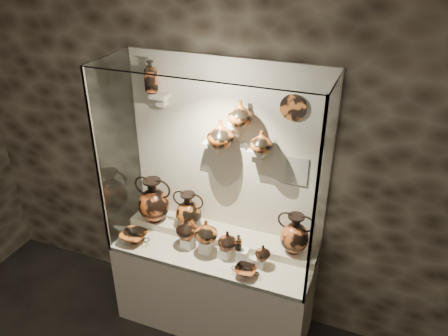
# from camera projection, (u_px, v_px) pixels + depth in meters

# --- Properties ---
(wall_back) EXTENTS (5.00, 0.02, 3.20)m
(wall_back) POSITION_uv_depth(u_px,v_px,m) (227.00, 153.00, 3.60)
(wall_back) COLOR #2B231B
(wall_back) RESTS_ON ground
(plinth) EXTENTS (1.70, 0.60, 0.80)m
(plinth) POSITION_uv_depth(u_px,v_px,m) (214.00, 287.00, 3.91)
(plinth) COLOR beige
(plinth) RESTS_ON floor
(front_tier) EXTENTS (1.68, 0.58, 0.03)m
(front_tier) POSITION_uv_depth(u_px,v_px,m) (214.00, 251.00, 3.71)
(front_tier) COLOR beige
(front_tier) RESTS_ON plinth
(rear_tier) EXTENTS (1.70, 0.25, 0.10)m
(rear_tier) POSITION_uv_depth(u_px,v_px,m) (221.00, 236.00, 3.84)
(rear_tier) COLOR beige
(rear_tier) RESTS_ON plinth
(back_panel) EXTENTS (1.70, 0.03, 1.60)m
(back_panel) POSITION_uv_depth(u_px,v_px,m) (227.00, 153.00, 3.60)
(back_panel) COLOR beige
(back_panel) RESTS_ON plinth
(glass_front) EXTENTS (1.70, 0.01, 1.60)m
(glass_front) POSITION_uv_depth(u_px,v_px,m) (196.00, 189.00, 3.10)
(glass_front) COLOR white
(glass_front) RESTS_ON plinth
(glass_left) EXTENTS (0.01, 0.60, 1.60)m
(glass_left) POSITION_uv_depth(u_px,v_px,m) (118.00, 152.00, 3.61)
(glass_left) COLOR white
(glass_left) RESTS_ON plinth
(glass_right) EXTENTS (0.01, 0.60, 1.60)m
(glass_right) POSITION_uv_depth(u_px,v_px,m) (323.00, 191.00, 3.07)
(glass_right) COLOR white
(glass_right) RESTS_ON plinth
(glass_top) EXTENTS (1.70, 0.60, 0.01)m
(glass_top) POSITION_uv_depth(u_px,v_px,m) (211.00, 67.00, 2.96)
(glass_top) COLOR white
(glass_top) RESTS_ON back_panel
(frame_post_left) EXTENTS (0.02, 0.02, 1.60)m
(frame_post_left) POSITION_uv_depth(u_px,v_px,m) (98.00, 168.00, 3.37)
(frame_post_left) COLOR gray
(frame_post_left) RESTS_ON plinth
(frame_post_right) EXTENTS (0.02, 0.02, 1.60)m
(frame_post_right) POSITION_uv_depth(u_px,v_px,m) (314.00, 213.00, 2.83)
(frame_post_right) COLOR gray
(frame_post_right) RESTS_ON plinth
(pedestal_a) EXTENTS (0.09, 0.09, 0.10)m
(pedestal_a) POSITION_uv_depth(u_px,v_px,m) (187.00, 242.00, 3.71)
(pedestal_a) COLOR silver
(pedestal_a) RESTS_ON front_tier
(pedestal_b) EXTENTS (0.09, 0.09, 0.13)m
(pedestal_b) POSITION_uv_depth(u_px,v_px,m) (206.00, 246.00, 3.65)
(pedestal_b) COLOR silver
(pedestal_b) RESTS_ON front_tier
(pedestal_c) EXTENTS (0.09, 0.09, 0.09)m
(pedestal_c) POSITION_uv_depth(u_px,v_px,m) (224.00, 252.00, 3.61)
(pedestal_c) COLOR silver
(pedestal_c) RESTS_ON front_tier
(pedestal_d) EXTENTS (0.09, 0.09, 0.12)m
(pedestal_d) POSITION_uv_depth(u_px,v_px,m) (243.00, 255.00, 3.55)
(pedestal_d) COLOR silver
(pedestal_d) RESTS_ON front_tier
(pedestal_e) EXTENTS (0.09, 0.09, 0.08)m
(pedestal_e) POSITION_uv_depth(u_px,v_px,m) (259.00, 262.00, 3.51)
(pedestal_e) COLOR silver
(pedestal_e) RESTS_ON front_tier
(bracket_ul) EXTENTS (0.14, 0.12, 0.04)m
(bracket_ul) POSITION_uv_depth(u_px,v_px,m) (160.00, 96.00, 3.50)
(bracket_ul) COLOR beige
(bracket_ul) RESTS_ON back_panel
(bracket_ca) EXTENTS (0.14, 0.12, 0.04)m
(bracket_ca) POSITION_uv_depth(u_px,v_px,m) (212.00, 144.00, 3.52)
(bracket_ca) COLOR beige
(bracket_ca) RESTS_ON back_panel
(bracket_cb) EXTENTS (0.10, 0.12, 0.04)m
(bracket_cb) POSITION_uv_depth(u_px,v_px,m) (236.00, 124.00, 3.36)
(bracket_cb) COLOR beige
(bracket_cb) RESTS_ON back_panel
(bracket_cc) EXTENTS (0.14, 0.12, 0.04)m
(bracket_cc) POSITION_uv_depth(u_px,v_px,m) (257.00, 152.00, 3.40)
(bracket_cc) COLOR beige
(bracket_cc) RESTS_ON back_panel
(amphora_left) EXTENTS (0.34, 0.34, 0.42)m
(amphora_left) POSITION_uv_depth(u_px,v_px,m) (154.00, 200.00, 3.87)
(amphora_left) COLOR #A64920
(amphora_left) RESTS_ON rear_tier
(amphora_mid) EXTENTS (0.33, 0.33, 0.35)m
(amphora_mid) POSITION_uv_depth(u_px,v_px,m) (189.00, 210.00, 3.80)
(amphora_mid) COLOR #BF5B21
(amphora_mid) RESTS_ON rear_tier
(amphora_right) EXTENTS (0.32, 0.32, 0.35)m
(amphora_right) POSITION_uv_depth(u_px,v_px,m) (295.00, 233.00, 3.50)
(amphora_right) COLOR #A64920
(amphora_right) RESTS_ON rear_tier
(jug_a) EXTENTS (0.23, 0.23, 0.19)m
(jug_a) POSITION_uv_depth(u_px,v_px,m) (187.00, 228.00, 3.65)
(jug_a) COLOR #A64920
(jug_a) RESTS_ON pedestal_a
(jug_b) EXTENTS (0.21, 0.21, 0.20)m
(jug_b) POSITION_uv_depth(u_px,v_px,m) (206.00, 231.00, 3.56)
(jug_b) COLOR #BF5B21
(jug_b) RESTS_ON pedestal_b
(jug_c) EXTENTS (0.19, 0.19, 0.16)m
(jug_c) POSITION_uv_depth(u_px,v_px,m) (228.00, 240.00, 3.55)
(jug_c) COLOR #A64920
(jug_c) RESTS_ON pedestal_c
(jug_e) EXTENTS (0.16, 0.16, 0.13)m
(jug_e) POSITION_uv_depth(u_px,v_px,m) (263.00, 252.00, 3.46)
(jug_e) COLOR #A64920
(jug_e) RESTS_ON pedestal_e
(lekythos_small) EXTENTS (0.08, 0.08, 0.16)m
(lekythos_small) POSITION_uv_depth(u_px,v_px,m) (238.00, 242.00, 3.48)
(lekythos_small) COLOR #BF5B21
(lekythos_small) RESTS_ON pedestal_d
(kylix_left) EXTENTS (0.35, 0.33, 0.12)m
(kylix_left) POSITION_uv_depth(u_px,v_px,m) (134.00, 236.00, 3.77)
(kylix_left) COLOR #BF5B21
(kylix_left) RESTS_ON front_tier
(kylix_right) EXTENTS (0.25, 0.22, 0.09)m
(kylix_right) POSITION_uv_depth(u_px,v_px,m) (246.00, 271.00, 3.41)
(kylix_right) COLOR #A64920
(kylix_right) RESTS_ON front_tier
(lekythos_tall) EXTENTS (0.13, 0.13, 0.29)m
(lekythos_tall) POSITION_uv_depth(u_px,v_px,m) (151.00, 75.00, 3.44)
(lekythos_tall) COLOR #A64920
(lekythos_tall) RESTS_ON bracket_ul
(ovoid_vase_a) EXTENTS (0.23, 0.23, 0.22)m
(ovoid_vase_a) POSITION_uv_depth(u_px,v_px,m) (220.00, 134.00, 3.38)
(ovoid_vase_a) COLOR #BF5B21
(ovoid_vase_a) RESTS_ON bracket_ca
(ovoid_vase_b) EXTENTS (0.21, 0.21, 0.19)m
(ovoid_vase_b) POSITION_uv_depth(u_px,v_px,m) (240.00, 113.00, 3.26)
(ovoid_vase_b) COLOR #BF5B21
(ovoid_vase_b) RESTS_ON bracket_cb
(ovoid_vase_c) EXTENTS (0.19, 0.19, 0.18)m
(ovoid_vase_c) POSITION_uv_depth(u_px,v_px,m) (261.00, 142.00, 3.31)
(ovoid_vase_c) COLOR #BF5B21
(ovoid_vase_c) RESTS_ON bracket_cc
(wall_plate) EXTENTS (0.20, 0.02, 0.20)m
(wall_plate) POSITION_uv_depth(u_px,v_px,m) (293.00, 108.00, 3.18)
(wall_plate) COLOR #BB6024
(wall_plate) RESTS_ON back_panel
(info_placard) EXTENTS (0.18, 0.01, 0.24)m
(info_placard) POSITION_uv_depth(u_px,v_px,m) (297.00, 171.00, 3.41)
(info_placard) COLOR beige
(info_placard) RESTS_ON back_panel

